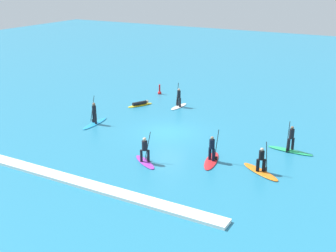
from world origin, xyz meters
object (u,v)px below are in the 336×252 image
at_px(surfer_on_blue_board, 95,118).
at_px(surfer_on_green_board, 291,145).
at_px(surfer_on_red_board, 212,156).
at_px(marker_buoy, 160,92).
at_px(surfer_on_yellow_board, 140,104).
at_px(surfer_on_orange_board, 261,167).
at_px(surfer_on_white_board, 179,102).
at_px(surfer_on_purple_board, 145,155).

height_order(surfer_on_blue_board, surfer_on_green_board, surfer_on_blue_board).
bearing_deg(surfer_on_green_board, surfer_on_red_board, 49.74).
bearing_deg(marker_buoy, surfer_on_blue_board, -89.95).
relative_size(surfer_on_blue_board, surfer_on_yellow_board, 1.28).
xyz_separation_m(surfer_on_yellow_board, surfer_on_orange_board, (13.95, -8.26, 0.21)).
bearing_deg(surfer_on_red_board, surfer_on_orange_board, -104.20).
bearing_deg(marker_buoy, surfer_on_green_board, -28.92).
distance_m(surfer_on_orange_board, marker_buoy, 19.08).
bearing_deg(marker_buoy, surfer_on_white_board, -38.35).
height_order(surfer_on_purple_board, surfer_on_white_board, surfer_on_white_board).
height_order(surfer_on_orange_board, marker_buoy, surfer_on_orange_board).
relative_size(surfer_on_green_board, surfer_on_red_board, 1.03).
bearing_deg(surfer_on_white_board, surfer_on_yellow_board, 116.14).
bearing_deg(surfer_on_purple_board, surfer_on_yellow_board, -22.59).
bearing_deg(surfer_on_red_board, surfer_on_purple_board, 108.45).
distance_m(surfer_on_white_board, surfer_on_red_board, 12.10).
height_order(surfer_on_purple_board, surfer_on_red_board, surfer_on_red_board).
bearing_deg(surfer_on_purple_board, surfer_on_red_board, -114.91).
bearing_deg(surfer_on_purple_board, surfer_on_white_board, -38.72).
relative_size(surfer_on_purple_board, surfer_on_white_board, 0.97).
relative_size(surfer_on_green_board, marker_buoy, 2.99).
distance_m(surfer_on_purple_board, surfer_on_orange_board, 7.24).
bearing_deg(surfer_on_yellow_board, surfer_on_blue_board, -157.27).
bearing_deg(surfer_on_green_board, surfer_on_white_board, -21.66).
xyz_separation_m(surfer_on_green_board, surfer_on_yellow_board, (-14.66, 4.08, -0.31)).
xyz_separation_m(surfer_on_yellow_board, surfer_on_red_board, (10.68, -8.20, 0.26)).
height_order(surfer_on_white_board, surfer_on_orange_board, surfer_on_white_board).
bearing_deg(surfer_on_blue_board, surfer_on_red_board, -105.23).
bearing_deg(surfer_on_orange_board, surfer_on_red_board, -150.40).
bearing_deg(surfer_on_yellow_board, surfer_on_white_board, -40.52).
bearing_deg(surfer_on_orange_board, marker_buoy, 169.54).
relative_size(surfer_on_white_board, surfer_on_orange_board, 0.84).
height_order(surfer_on_white_board, surfer_on_red_board, surfer_on_white_board).
xyz_separation_m(surfer_on_green_board, surfer_on_orange_board, (-0.71, -4.18, -0.10)).
xyz_separation_m(surfer_on_purple_board, surfer_on_green_board, (7.62, 6.36, -0.08)).
relative_size(surfer_on_blue_board, surfer_on_green_board, 1.03).
distance_m(surfer_on_green_board, surfer_on_red_board, 5.73).
relative_size(surfer_on_blue_board, surfer_on_orange_board, 1.11).
relative_size(surfer_on_red_board, marker_buoy, 2.91).
relative_size(surfer_on_yellow_board, surfer_on_orange_board, 0.86).
height_order(surfer_on_purple_board, surfer_on_yellow_board, surfer_on_purple_board).
distance_m(surfer_on_purple_board, surfer_on_green_board, 9.92).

